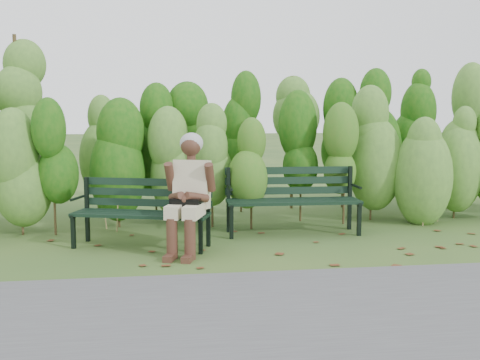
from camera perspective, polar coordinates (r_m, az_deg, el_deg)
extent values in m
plane|color=#2E5022|center=(6.33, 0.45, -7.12)|extent=(80.00, 80.00, 0.00)
cube|color=#474749|center=(4.26, 4.99, -13.99)|extent=(60.00, 2.50, 0.01)
cylinder|color=#47381E|center=(7.69, -21.85, -2.12)|extent=(0.03, 0.03, 0.80)
ellipsoid|color=#37731D|center=(7.62, -22.06, 2.64)|extent=(0.64, 0.64, 1.44)
cylinder|color=#47381E|center=(7.57, -17.34, -2.08)|extent=(0.03, 0.03, 0.80)
ellipsoid|color=#37731D|center=(7.50, -17.51, 2.76)|extent=(0.64, 0.64, 1.44)
cylinder|color=#47381E|center=(7.49, -12.72, -2.02)|extent=(0.03, 0.03, 0.80)
ellipsoid|color=#37731D|center=(7.42, -12.84, 2.87)|extent=(0.64, 0.64, 1.44)
cylinder|color=#47381E|center=(7.47, -8.03, -1.95)|extent=(0.03, 0.03, 0.80)
ellipsoid|color=#37731D|center=(7.40, -8.11, 2.96)|extent=(0.64, 0.64, 1.44)
cylinder|color=#47381E|center=(7.49, -3.35, -1.87)|extent=(0.03, 0.03, 0.80)
ellipsoid|color=#37731D|center=(7.42, -3.38, 3.02)|extent=(0.64, 0.64, 1.44)
cylinder|color=#47381E|center=(7.57, 1.28, -1.77)|extent=(0.03, 0.03, 0.80)
ellipsoid|color=#37731D|center=(7.50, 1.29, 3.07)|extent=(0.64, 0.64, 1.44)
cylinder|color=#47381E|center=(7.69, 5.78, -1.67)|extent=(0.03, 0.03, 0.80)
ellipsoid|color=#37731D|center=(7.62, 5.84, 3.09)|extent=(0.64, 0.64, 1.44)
cylinder|color=#47381E|center=(7.86, 10.12, -1.56)|extent=(0.03, 0.03, 0.80)
ellipsoid|color=#37731D|center=(7.79, 10.21, 3.10)|extent=(0.64, 0.64, 1.44)
cylinder|color=#47381E|center=(8.07, 14.25, -1.45)|extent=(0.03, 0.03, 0.80)
ellipsoid|color=#37731D|center=(8.01, 14.38, 3.09)|extent=(0.64, 0.64, 1.44)
cylinder|color=#47381E|center=(8.32, 18.15, -1.34)|extent=(0.03, 0.03, 0.80)
ellipsoid|color=#37731D|center=(8.26, 18.31, 3.06)|extent=(0.64, 0.64, 1.44)
cylinder|color=#47381E|center=(8.61, 21.81, -1.23)|extent=(0.03, 0.03, 0.80)
ellipsoid|color=#37731D|center=(8.55, 21.99, 3.03)|extent=(0.64, 0.64, 1.44)
cylinder|color=#47381E|center=(8.62, -19.91, -0.13)|extent=(0.04, 0.04, 1.10)
ellipsoid|color=#15510F|center=(8.57, -20.14, 5.72)|extent=(0.70, 0.70, 1.98)
cylinder|color=#47381E|center=(8.50, -14.84, -0.05)|extent=(0.04, 0.04, 1.10)
ellipsoid|color=#15510F|center=(8.44, -15.02, 5.89)|extent=(0.70, 0.70, 1.98)
cylinder|color=#47381E|center=(8.44, -9.66, 0.03)|extent=(0.04, 0.04, 1.10)
ellipsoid|color=#15510F|center=(8.39, -9.77, 6.02)|extent=(0.70, 0.70, 1.98)
cylinder|color=#47381E|center=(8.46, -4.45, 0.12)|extent=(0.04, 0.04, 1.10)
ellipsoid|color=#15510F|center=(8.40, -4.50, 6.09)|extent=(0.70, 0.70, 1.98)
cylinder|color=#47381E|center=(8.54, 0.70, 0.20)|extent=(0.04, 0.04, 1.10)
ellipsoid|color=#15510F|center=(8.49, 0.71, 6.12)|extent=(0.70, 0.70, 1.98)
cylinder|color=#47381E|center=(8.69, 5.71, 0.28)|extent=(0.04, 0.04, 1.10)
ellipsoid|color=#15510F|center=(8.64, 5.78, 6.09)|extent=(0.70, 0.70, 1.98)
cylinder|color=#47381E|center=(8.90, 10.52, 0.35)|extent=(0.04, 0.04, 1.10)
ellipsoid|color=#15510F|center=(8.85, 10.64, 6.03)|extent=(0.70, 0.70, 1.98)
cylinder|color=#47381E|center=(9.18, 15.07, 0.42)|extent=(0.04, 0.04, 1.10)
ellipsoid|color=#15510F|center=(9.13, 15.23, 5.92)|extent=(0.70, 0.70, 1.98)
cylinder|color=#47381E|center=(9.50, 19.33, 0.48)|extent=(0.04, 0.04, 1.10)
ellipsoid|color=#15510F|center=(9.46, 19.53, 5.79)|extent=(0.70, 0.70, 1.98)
cube|color=brown|center=(5.94, -4.92, -8.05)|extent=(0.11, 0.11, 0.01)
cube|color=brown|center=(6.17, -20.00, -7.87)|extent=(0.10, 0.09, 0.01)
cube|color=brown|center=(7.18, -19.01, -5.82)|extent=(0.10, 0.11, 0.01)
cube|color=brown|center=(6.70, -13.00, -6.51)|extent=(0.09, 0.11, 0.01)
cube|color=brown|center=(5.17, -3.77, -10.28)|extent=(0.10, 0.09, 0.01)
cube|color=brown|center=(6.34, 21.08, -7.53)|extent=(0.09, 0.10, 0.01)
cube|color=brown|center=(6.63, 5.44, -6.50)|extent=(0.11, 0.11, 0.01)
cube|color=brown|center=(6.16, -5.15, -7.51)|extent=(0.08, 0.10, 0.01)
cube|color=brown|center=(6.89, -3.41, -5.99)|extent=(0.11, 0.10, 0.01)
cube|color=brown|center=(5.67, 14.36, -8.95)|extent=(0.09, 0.07, 0.01)
cube|color=brown|center=(6.02, 2.38, -7.83)|extent=(0.11, 0.11, 0.01)
cube|color=brown|center=(7.29, 20.62, -5.69)|extent=(0.10, 0.11, 0.01)
cube|color=brown|center=(7.04, 13.55, -5.89)|extent=(0.11, 0.11, 0.01)
cube|color=brown|center=(6.63, -6.41, -6.50)|extent=(0.11, 0.11, 0.01)
cube|color=brown|center=(7.33, 2.50, -5.21)|extent=(0.11, 0.11, 0.01)
cube|color=brown|center=(6.26, 13.54, -7.44)|extent=(0.10, 0.11, 0.01)
cube|color=brown|center=(6.90, -12.08, -6.09)|extent=(0.07, 0.09, 0.01)
cube|color=brown|center=(5.80, -23.07, -8.91)|extent=(0.09, 0.07, 0.01)
cube|color=brown|center=(6.85, 14.45, -6.26)|extent=(0.08, 0.10, 0.01)
cube|color=brown|center=(7.91, 16.54, -4.60)|extent=(0.11, 0.11, 0.01)
cube|color=brown|center=(5.33, -17.97, -10.08)|extent=(0.11, 0.11, 0.01)
cube|color=brown|center=(6.96, 8.75, -5.92)|extent=(0.11, 0.10, 0.01)
cube|color=brown|center=(5.57, 6.64, -9.07)|extent=(0.10, 0.09, 0.01)
cube|color=brown|center=(6.46, -21.95, -7.30)|extent=(0.09, 0.10, 0.01)
cube|color=brown|center=(6.50, -1.46, -6.74)|extent=(0.11, 0.11, 0.01)
cube|color=brown|center=(7.41, 22.18, -5.57)|extent=(0.10, 0.11, 0.01)
cube|color=brown|center=(5.54, -17.58, -9.42)|extent=(0.10, 0.11, 0.01)
cube|color=black|center=(6.31, -10.56, -3.68)|extent=(1.50, 0.57, 0.03)
cube|color=black|center=(6.41, -10.22, -3.52)|extent=(1.50, 0.57, 0.03)
cube|color=black|center=(6.51, -9.90, -3.36)|extent=(1.50, 0.57, 0.03)
cube|color=black|center=(6.61, -9.58, -3.20)|extent=(1.50, 0.57, 0.03)
cube|color=black|center=(6.67, -9.37, -2.29)|extent=(1.49, 0.52, 0.09)
cube|color=black|center=(6.67, -9.36, -1.25)|extent=(1.49, 0.52, 0.09)
cube|color=black|center=(6.66, -9.34, -0.21)|extent=(1.49, 0.52, 0.09)
cube|color=black|center=(6.63, -16.58, -5.06)|extent=(0.05, 0.05, 0.39)
cube|color=black|center=(6.92, -15.28, -2.90)|extent=(0.05, 0.05, 0.77)
cube|color=black|center=(6.75, -15.98, -3.31)|extent=(0.17, 0.42, 0.03)
cylinder|color=black|center=(6.68, -16.19, -1.77)|extent=(0.13, 0.32, 0.03)
cube|color=black|center=(6.13, -4.02, -5.75)|extent=(0.05, 0.05, 0.39)
cube|color=black|center=(6.44, -3.25, -3.38)|extent=(0.05, 0.05, 0.77)
cube|color=black|center=(6.26, -3.65, -3.84)|extent=(0.17, 0.42, 0.03)
cylinder|color=black|center=(6.18, -3.76, -2.19)|extent=(0.13, 0.32, 0.03)
cube|color=black|center=(6.95, 5.72, -2.39)|extent=(1.68, 0.15, 0.04)
cube|color=black|center=(7.06, 5.52, -2.25)|extent=(1.68, 0.15, 0.04)
cube|color=black|center=(7.17, 5.33, -2.10)|extent=(1.68, 0.15, 0.04)
cube|color=black|center=(7.28, 5.14, -1.97)|extent=(1.68, 0.15, 0.04)
cube|color=black|center=(7.35, 5.02, -1.08)|extent=(1.68, 0.10, 0.10)
cube|color=black|center=(7.35, 5.01, -0.05)|extent=(1.68, 0.10, 0.10)
cube|color=black|center=(7.35, 5.00, 0.97)|extent=(1.68, 0.10, 0.10)
cube|color=black|center=(6.85, -0.88, -4.27)|extent=(0.05, 0.05, 0.42)
cube|color=black|center=(7.21, -1.19, -2.03)|extent=(0.05, 0.05, 0.84)
cube|color=black|center=(7.00, -1.03, -2.45)|extent=(0.06, 0.47, 0.04)
cylinder|color=black|center=(6.92, -1.00, -0.83)|extent=(0.04, 0.35, 0.03)
cube|color=black|center=(7.18, 12.01, -3.91)|extent=(0.05, 0.05, 0.42)
cube|color=black|center=(7.52, 11.09, -1.79)|extent=(0.05, 0.05, 0.84)
cube|color=black|center=(7.32, 11.59, -2.18)|extent=(0.06, 0.47, 0.04)
cylinder|color=black|center=(7.25, 11.74, -0.63)|extent=(0.04, 0.35, 0.03)
cube|color=beige|center=(6.08, -6.46, -3.07)|extent=(0.28, 0.48, 0.14)
cube|color=beige|center=(6.03, -4.68, -3.14)|extent=(0.28, 0.48, 0.14)
cylinder|color=#47291D|center=(5.96, -6.93, -5.92)|extent=(0.15, 0.15, 0.43)
cylinder|color=#47291D|center=(5.91, -5.11, -6.01)|extent=(0.15, 0.15, 0.43)
cube|color=#47291D|center=(5.92, -7.14, -7.82)|extent=(0.16, 0.24, 0.06)
cube|color=#47291D|center=(5.87, -5.31, -7.93)|extent=(0.16, 0.24, 0.06)
cube|color=beige|center=(6.30, -4.90, -0.43)|extent=(0.45, 0.38, 0.56)
cylinder|color=#47291D|center=(6.25, -4.98, 2.20)|extent=(0.10, 0.10, 0.11)
sphere|color=#47291D|center=(6.23, -5.01, 3.48)|extent=(0.23, 0.23, 0.23)
ellipsoid|color=gray|center=(6.26, -4.95, 3.74)|extent=(0.26, 0.25, 0.24)
cylinder|color=#47291D|center=(6.27, -7.12, 0.35)|extent=(0.16, 0.24, 0.34)
cylinder|color=#47291D|center=(6.15, -3.06, 0.27)|extent=(0.16, 0.24, 0.34)
cylinder|color=#47291D|center=(6.13, -6.46, -1.67)|extent=(0.18, 0.31, 0.14)
cylinder|color=#47291D|center=(6.07, -4.40, -1.73)|extent=(0.29, 0.24, 0.14)
sphere|color=#47291D|center=(6.04, -5.59, -1.99)|extent=(0.12, 0.12, 0.12)
cube|color=black|center=(6.06, -5.56, -2.69)|extent=(0.35, 0.22, 0.17)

